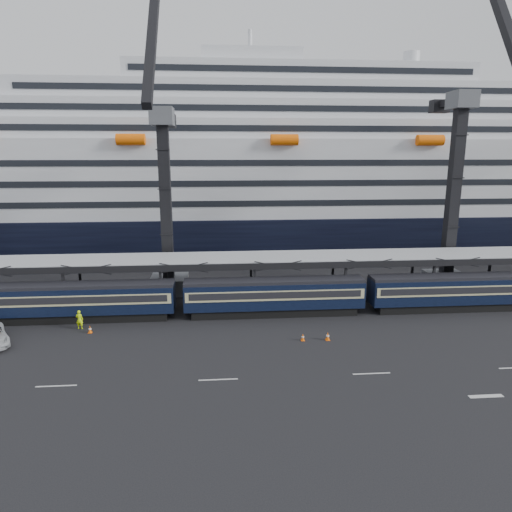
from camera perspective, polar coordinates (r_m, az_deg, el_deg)
The scene contains 11 objects.
ground at distance 42.05m, azimuth 15.10°, elevation -11.42°, with size 260.00×260.00×0.00m, color black.
lane_markings at distance 41.34m, azimuth 28.62°, elevation -13.02°, with size 111.00×4.27×0.02m.
train at distance 49.11m, azimuth 6.20°, elevation -4.75°, with size 133.05×3.00×4.05m.
canopy at distance 53.12m, azimuth 10.40°, elevation -0.14°, with size 130.00×6.25×5.53m.
cruise_ship at distance 83.06m, azimuth 4.13°, elevation 9.55°, with size 214.09×28.84×34.00m.
crane_dark_near at distance 55.16m, azimuth -11.30°, elevation 7.32°, with size 4.50×17.75×35.08m.
crane_dark_mid at distance 60.88m, azimuth 23.73°, elevation 8.34°, with size 4.50×18.24×39.64m.
worker at distance 48.32m, azimuth -21.20°, elevation -7.42°, with size 0.70×0.46×1.92m, color #D3FF0D.
traffic_cone_b at distance 47.15m, azimuth -20.04°, elevation -8.59°, with size 0.37×0.37×0.75m.
traffic_cone_c at distance 42.87m, azimuth 5.87°, elevation -10.05°, with size 0.35×0.35×0.69m.
traffic_cone_d at distance 43.24m, azimuth 8.95°, elevation -9.86°, with size 0.40×0.40×0.80m.
Camera 1 is at (-13.72, -35.98, 16.88)m, focal length 32.00 mm.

